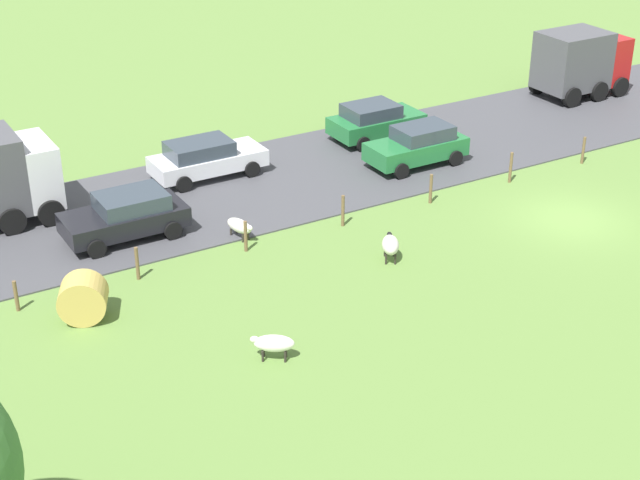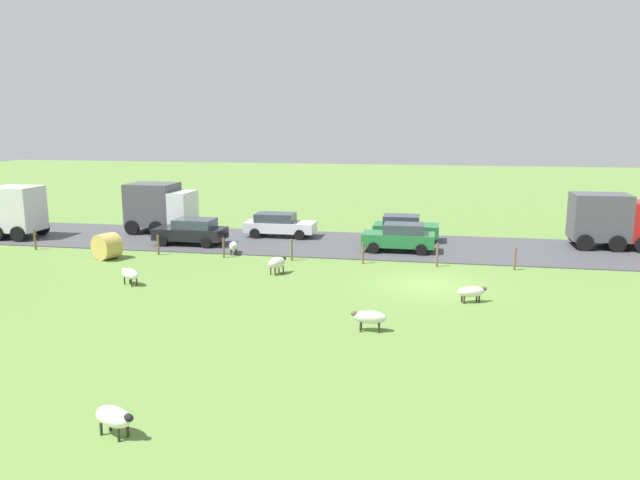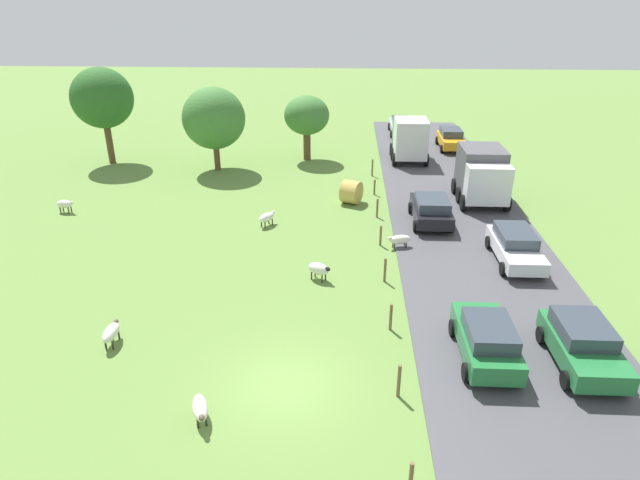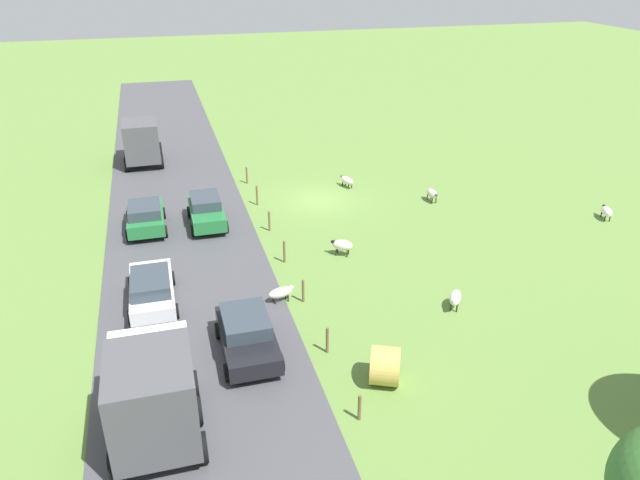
{
  "view_description": "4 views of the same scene",
  "coord_description": "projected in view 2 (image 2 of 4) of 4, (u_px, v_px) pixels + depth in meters",
  "views": [
    {
      "loc": [
        -22.74,
        24.02,
        15.19
      ],
      "look_at": [
        0.84,
        10.09,
        1.39
      ],
      "focal_mm": 54.5,
      "sensor_mm": 36.0,
      "label": 1
    },
    {
      "loc": [
        -27.79,
        -0.11,
        7.43
      ],
      "look_at": [
        3.46,
        5.79,
        1.26
      ],
      "focal_mm": 34.43,
      "sensor_mm": 36.0,
      "label": 2
    },
    {
      "loc": [
        1.9,
        -14.58,
        12.3
      ],
      "look_at": [
        0.7,
        9.53,
        1.05
      ],
      "focal_mm": 30.53,
      "sensor_mm": 36.0,
      "label": 3
    },
    {
      "loc": [
        9.2,
        33.61,
        14.36
      ],
      "look_at": [
        2.11,
        8.08,
        1.35
      ],
      "focal_mm": 33.75,
      "sensor_mm": 36.0,
      "label": 4
    }
  ],
  "objects": [
    {
      "name": "fence_post_3",
      "position": [
        292.0,
        250.0,
        33.12
      ],
      "size": [
        0.12,
        0.12,
        1.19
      ],
      "primitive_type": "cylinder",
      "color": "brown",
      "rests_on": "ground_plane"
    },
    {
      "name": "fence_post_2",
      "position": [
        363.0,
        253.0,
        32.42
      ],
      "size": [
        0.12,
        0.12,
        1.16
      ],
      "primitive_type": "cylinder",
      "color": "brown",
      "rests_on": "ground_plane"
    },
    {
      "name": "fence_post_1",
      "position": [
        437.0,
        255.0,
        31.7
      ],
      "size": [
        0.12,
        0.12,
        1.25
      ],
      "primitive_type": "cylinder",
      "color": "brown",
      "rests_on": "ground_plane"
    },
    {
      "name": "sheep_6",
      "position": [
        114.0,
        417.0,
        14.62
      ],
      "size": [
        0.84,
        1.25,
        0.74
      ],
      "color": "white",
      "rests_on": "ground_plane"
    },
    {
      "name": "sheep_1",
      "position": [
        277.0,
        263.0,
        30.21
      ],
      "size": [
        1.18,
        1.01,
        0.85
      ],
      "color": "silver",
      "rests_on": "ground_plane"
    },
    {
      "name": "car_4",
      "position": [
        400.0,
        237.0,
        35.2
      ],
      "size": [
        2.01,
        4.12,
        1.61
      ],
      "color": "#237238",
      "rests_on": "road_strip"
    },
    {
      "name": "fence_post_0",
      "position": [
        515.0,
        259.0,
        31.01
      ],
      "size": [
        0.12,
        0.12,
        1.15
      ],
      "primitive_type": "cylinder",
      "color": "brown",
      "rests_on": "ground_plane"
    },
    {
      "name": "fence_post_4",
      "position": [
        224.0,
        248.0,
        33.83
      ],
      "size": [
        0.12,
        0.12,
        1.12
      ],
      "primitive_type": "cylinder",
      "color": "brown",
      "rests_on": "ground_plane"
    },
    {
      "name": "ground_plane",
      "position": [
        429.0,
        285.0,
        28.24
      ],
      "size": [
        160.0,
        160.0,
        0.0
      ],
      "primitive_type": "plane",
      "color": "olive"
    },
    {
      "name": "sheep_5",
      "position": [
        471.0,
        292.0,
        25.46
      ],
      "size": [
        0.84,
        1.33,
        0.7
      ],
      "color": "silver",
      "rests_on": "ground_plane"
    },
    {
      "name": "fence_post_7",
      "position": [
        35.0,
        239.0,
        35.94
      ],
      "size": [
        0.12,
        0.12,
        1.23
      ],
      "primitive_type": "cylinder",
      "color": "brown",
      "rests_on": "ground_plane"
    },
    {
      "name": "road_strip",
      "position": [
        431.0,
        248.0,
        36.49
      ],
      "size": [
        8.0,
        80.0,
        0.06
      ],
      "primitive_type": "cube",
      "color": "#47474C",
      "rests_on": "ground_plane"
    },
    {
      "name": "truck_2",
      "position": [
        160.0,
        206.0,
        41.11
      ],
      "size": [
        2.88,
        4.28,
        3.29
      ],
      "color": "white",
      "rests_on": "road_strip"
    },
    {
      "name": "car_1",
      "position": [
        0.0,
        214.0,
        43.83
      ],
      "size": [
        2.06,
        4.19,
        1.58
      ],
      "color": "orange",
      "rests_on": "road_strip"
    },
    {
      "name": "hay_bale_0",
      "position": [
        107.0,
        246.0,
        33.46
      ],
      "size": [
        1.54,
        1.74,
        1.44
      ],
      "primitive_type": "cylinder",
      "rotation": [
        1.57,
        0.0,
        1.15
      ],
      "color": "tan",
      "rests_on": "ground_plane"
    },
    {
      "name": "car_3",
      "position": [
        279.0,
        224.0,
        39.75
      ],
      "size": [
        2.07,
        4.51,
        1.52
      ],
      "color": "silver",
      "rests_on": "road_strip"
    },
    {
      "name": "fence_post_6",
      "position": [
        95.0,
        244.0,
        35.25
      ],
      "size": [
        0.12,
        0.12,
        1.02
      ],
      "primitive_type": "cylinder",
      "color": "brown",
      "rests_on": "ground_plane"
    },
    {
      "name": "sheep_0",
      "position": [
        130.0,
        274.0,
        28.2
      ],
      "size": [
        1.03,
        1.22,
        0.76
      ],
      "color": "white",
      "rests_on": "ground_plane"
    },
    {
      "name": "car_0",
      "position": [
        405.0,
        227.0,
        38.39
      ],
      "size": [
        2.16,
        4.03,
        1.6
      ],
      "color": "#237238",
      "rests_on": "road_strip"
    },
    {
      "name": "truck_0",
      "position": [
        10.0,
        211.0,
        39.23
      ],
      "size": [
        2.67,
        3.95,
        3.3
      ],
      "color": "#197F33",
      "rests_on": "road_strip"
    },
    {
      "name": "sheep_3",
      "position": [
        370.0,
        317.0,
        21.96
      ],
      "size": [
        0.51,
        1.3,
        0.77
      ],
      "color": "silver",
      "rests_on": "ground_plane"
    },
    {
      "name": "fence_post_5",
      "position": [
        158.0,
        245.0,
        34.54
      ],
      "size": [
        0.12,
        0.12,
        1.14
      ],
      "primitive_type": "cylinder",
      "color": "brown",
      "rests_on": "ground_plane"
    },
    {
      "name": "truck_1",
      "position": [
        609.0,
        219.0,
        36.03
      ],
      "size": [
        2.68,
        4.38,
        3.2
      ],
      "color": "#B21919",
      "rests_on": "road_strip"
    },
    {
      "name": "car_5",
      "position": [
        192.0,
        231.0,
        37.24
      ],
      "size": [
        2.21,
        4.22,
        1.56
      ],
      "color": "black",
      "rests_on": "road_strip"
    },
    {
      "name": "sheep_2",
      "position": [
        234.0,
        246.0,
        34.73
      ],
      "size": [
        1.29,
        0.74,
        0.72
      ],
      "color": "silver",
      "rests_on": "ground_plane"
    }
  ]
}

